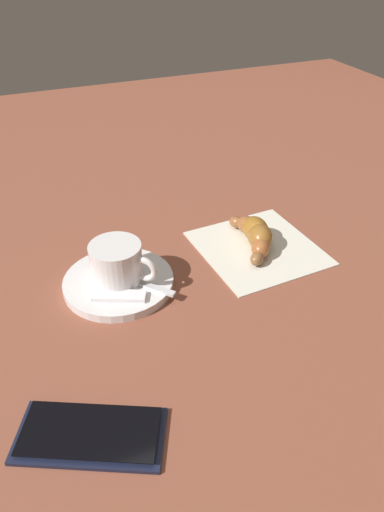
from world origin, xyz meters
TOP-DOWN VIEW (x-y plane):
  - ground_plane at (0.00, 0.00)m, footprint 1.80×1.80m
  - saucer at (-0.10, -0.02)m, footprint 0.14×0.14m
  - espresso_cup at (-0.10, -0.02)m, footprint 0.08×0.08m
  - teaspoon at (-0.10, -0.01)m, footprint 0.09×0.10m
  - sugar_packet at (-0.11, -0.05)m, footprint 0.07×0.05m
  - napkin at (0.11, -0.01)m, footprint 0.17×0.18m
  - croissant at (0.11, -0.00)m, footprint 0.06×0.13m
  - cell_phone at (-0.18, -0.22)m, footprint 0.15×0.12m

SIDE VIEW (x-z plane):
  - ground_plane at x=0.00m, z-range 0.00..0.00m
  - napkin at x=0.11m, z-range 0.00..0.00m
  - cell_phone at x=-0.18m, z-range 0.00..0.01m
  - saucer at x=-0.10m, z-range 0.00..0.01m
  - teaspoon at x=-0.10m, z-range 0.01..0.02m
  - sugar_packet at x=-0.11m, z-range 0.01..0.02m
  - croissant at x=0.11m, z-range 0.00..0.04m
  - espresso_cup at x=-0.10m, z-range 0.01..0.06m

